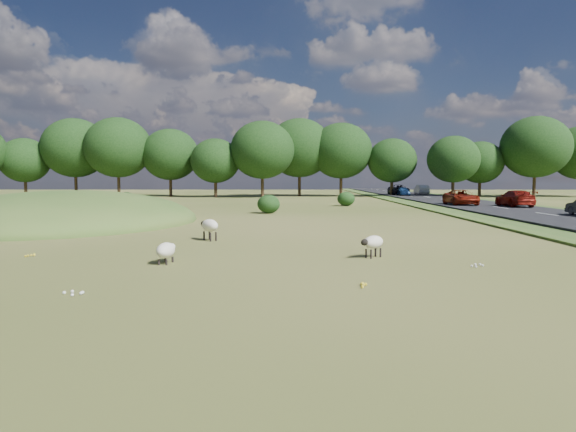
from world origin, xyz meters
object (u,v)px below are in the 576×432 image
object	(u,v)px
car_4	(461,197)
car_5	(399,190)
sheep_3	(373,242)
car_2	(403,191)
car_0	(421,190)
sheep_0	(166,250)
sheep_2	(209,226)
car_3	(515,198)

from	to	relation	value
car_4	car_5	distance (m)	28.57
sheep_3	car_2	distance (m)	57.45
car_2	car_4	world-z (taller)	car_4
car_0	car_2	xyz separation A→B (m)	(-3.80, -4.82, -0.10)
sheep_0	sheep_2	bearing A→B (deg)	3.00
car_0	car_4	world-z (taller)	car_0
car_2	car_4	distance (m)	25.27
sheep_0	sheep_3	xyz separation A→B (m)	(6.92, 1.26, 0.11)
car_2	car_5	bearing A→B (deg)	90.00
car_3	car_4	xyz separation A→B (m)	(-3.80, 2.93, -0.03)
car_0	car_3	bearing A→B (deg)	90.00
sheep_2	car_2	world-z (taller)	car_2
car_2	sheep_2	bearing A→B (deg)	-111.00
sheep_2	car_0	size ratio (longest dim) A/B	0.30
car_5	sheep_0	bearing A→B (deg)	-108.30
car_4	car_5	size ratio (longest dim) A/B	0.92
sheep_3	car_3	xyz separation A→B (m)	(16.89, 27.73, 0.42)
sheep_3	car_5	distance (m)	60.67
sheep_2	car_3	bearing A→B (deg)	-81.72
car_5	car_4	bearing A→B (deg)	-90.00
car_4	sheep_2	bearing A→B (deg)	-127.25
car_3	car_4	bearing A→B (deg)	-37.66
car_3	car_5	distance (m)	31.73
sheep_2	sheep_0	bearing A→B (deg)	140.10
sheep_2	sheep_3	distance (m)	8.15
car_5	car_2	bearing A→B (deg)	-90.00
car_0	car_5	size ratio (longest dim) A/B	0.80
sheep_0	car_3	world-z (taller)	car_3
car_4	car_5	bearing A→B (deg)	90.00
car_0	car_4	distance (m)	30.33
car_2	car_4	size ratio (longest dim) A/B	0.73
sheep_2	car_4	world-z (taller)	car_4
sheep_3	car_0	distance (m)	63.06
sheep_2	car_4	distance (m)	32.36
sheep_0	car_4	world-z (taller)	car_4
sheep_0	sheep_2	distance (m)	6.18
sheep_2	car_4	bearing A→B (deg)	-73.28
sheep_0	car_5	world-z (taller)	car_5
car_0	sheep_0	bearing A→B (deg)	69.00
car_0	car_3	xyz separation A→B (m)	(0.00, -33.02, 0.01)
sheep_0	car_4	distance (m)	37.68
sheep_2	car_0	xyz separation A→B (m)	(23.39, 55.85, 0.30)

